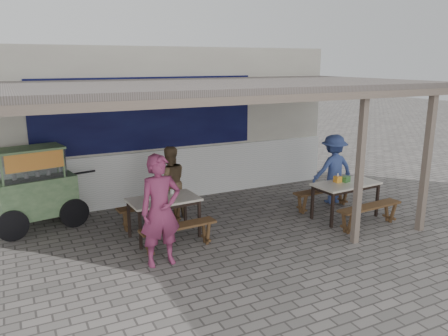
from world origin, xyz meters
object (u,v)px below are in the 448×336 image
object	(u,v)px
donation_box	(346,179)
condiment_jar	(172,192)
table_right	(346,187)
patron_street_side	(160,211)
vendor_cart	(35,185)
bench_left_street	(179,232)
patron_right_table	(333,169)
bench_right_wall	(323,194)
table_left	(164,203)
bench_left_wall	(152,210)
tissue_box	(338,179)
patron_wall_side	(170,182)
condiment_bowl	(148,198)
bench_right_street	(370,211)

from	to	relation	value
donation_box	condiment_jar	bearing A→B (deg)	167.11
table_right	patron_street_side	distance (m)	4.12
vendor_cart	condiment_jar	xyz separation A→B (m)	(2.29, -1.32, -0.08)
bench_left_street	patron_right_table	bearing A→B (deg)	9.23
bench_right_wall	vendor_cart	size ratio (longest dim) A/B	0.78
bench_right_wall	table_left	bearing A→B (deg)	175.83
table_left	bench_left_wall	distance (m)	0.73
table_right	tissue_box	xyz separation A→B (m)	(-0.13, 0.12, 0.14)
patron_wall_side	bench_right_wall	bearing A→B (deg)	166.48
donation_box	condiment_jar	size ratio (longest dim) A/B	2.16
patron_wall_side	patron_right_table	xyz separation A→B (m)	(3.68, -0.72, 0.04)
bench_left_wall	condiment_bowl	size ratio (longest dim) A/B	7.86
vendor_cart	condiment_jar	world-z (taller)	vendor_cart
bench_right_wall	patron_wall_side	bearing A→B (deg)	158.56
bench_right_street	patron_right_table	distance (m)	1.70
bench_right_wall	patron_wall_side	distance (m)	3.38
table_right	patron_street_side	world-z (taller)	patron_street_side
table_left	patron_wall_side	distance (m)	1.10
bench_right_street	tissue_box	xyz separation A→B (m)	(-0.17, 0.77, 0.48)
patron_right_table	tissue_box	xyz separation A→B (m)	(-0.58, -0.82, 0.02)
patron_street_side	patron_wall_side	world-z (taller)	patron_street_side
vendor_cart	table_left	bearing A→B (deg)	-47.54
bench_left_wall	condiment_bowl	world-z (taller)	condiment_bowl
bench_right_street	patron_wall_side	size ratio (longest dim) A/B	1.00
bench_right_wall	donation_box	distance (m)	0.75
donation_box	bench_right_street	bearing A→B (deg)	-89.94
table_left	bench_right_wall	distance (m)	3.68
patron_wall_side	tissue_box	world-z (taller)	patron_wall_side
patron_right_table	bench_right_street	bearing A→B (deg)	78.66
bench_left_wall	bench_right_street	bearing A→B (deg)	-30.74
table_right	bench_left_wall	bearing A→B (deg)	156.80
donation_box	patron_street_side	bearing A→B (deg)	-174.18
vendor_cart	tissue_box	size ratio (longest dim) A/B	15.09
bench_left_wall	table_right	size ratio (longest dim) A/B	0.96
patron_right_table	tissue_box	distance (m)	1.00
table_left	condiment_bowl	xyz separation A→B (m)	(-0.27, 0.07, 0.10)
table_right	patron_right_table	world-z (taller)	patron_right_table
table_right	donation_box	world-z (taller)	donation_box
table_left	table_right	size ratio (longest dim) A/B	0.90
patron_wall_side	condiment_jar	world-z (taller)	patron_wall_side
tissue_box	patron_wall_side	bearing A→B (deg)	153.62
bench_left_street	table_left	bearing A→B (deg)	90.00
table_left	bench_left_street	distance (m)	0.73
bench_right_street	bench_right_wall	bearing A→B (deg)	90.00
bench_left_wall	patron_street_side	world-z (taller)	patron_street_side
patron_wall_side	tissue_box	bearing A→B (deg)	157.73
bench_left_wall	vendor_cart	xyz separation A→B (m)	(-2.01, 0.88, 0.54)
patron_street_side	donation_box	xyz separation A→B (m)	(4.14, 0.42, -0.09)
bench_right_wall	condiment_jar	distance (m)	3.46
bench_left_wall	patron_wall_side	size ratio (longest dim) A/B	0.91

